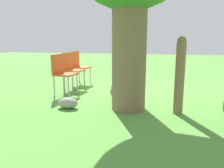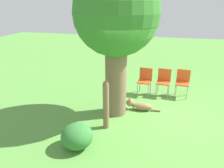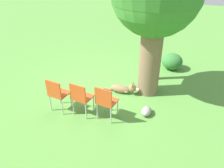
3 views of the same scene
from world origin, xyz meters
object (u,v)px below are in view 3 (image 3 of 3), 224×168
dog (124,89)px  fence_post (157,61)px  red_chair_0 (57,93)px  red_chair_2 (106,100)px  red_chair_1 (81,96)px

dog → fence_post: fence_post is taller
fence_post → red_chair_0: fence_post is taller
fence_post → red_chair_2: (2.47, -0.72, -0.10)m
fence_post → red_chair_0: (2.59, -1.98, -0.10)m
red_chair_0 → red_chair_2: same height
red_chair_2 → fence_post: bearing=-9.6°
red_chair_1 → red_chair_2: size_ratio=1.00×
dog → red_chair_0: 1.96m
red_chair_1 → fence_post: bearing=-21.5°
red_chair_1 → red_chair_0: bearing=102.0°
dog → red_chair_2: red_chair_2 is taller
dog → red_chair_2: 1.35m
fence_post → red_chair_0: size_ratio=1.40×
red_chair_0 → red_chair_2: size_ratio=1.00×
red_chair_2 → red_chair_0: bearing=102.0°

